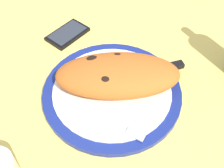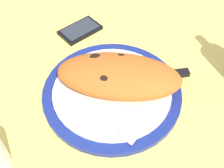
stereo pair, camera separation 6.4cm
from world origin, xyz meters
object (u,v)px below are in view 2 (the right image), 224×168
at_px(plate, 112,92).
at_px(smartphone, 80,30).
at_px(fork, 111,126).
at_px(calzone, 119,76).
at_px(knife, 156,76).

relative_size(plate, smartphone, 2.43).
bearing_deg(plate, fork, -68.47).
relative_size(plate, calzone, 1.05).
relative_size(calzone, knife, 1.50).
distance_m(fork, smartphone, 0.34).
distance_m(calzone, knife, 0.10).
distance_m(calzone, fork, 0.12).
xyz_separation_m(calzone, smartphone, (-0.18, 0.16, -0.05)).
bearing_deg(fork, smartphone, 128.05).
distance_m(calzone, smartphone, 0.25).
distance_m(knife, smartphone, 0.28).
xyz_separation_m(plate, calzone, (0.01, 0.02, 0.04)).
bearing_deg(knife, calzone, -142.54).
height_order(plate, smartphone, plate).
relative_size(calzone, smartphone, 2.32).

